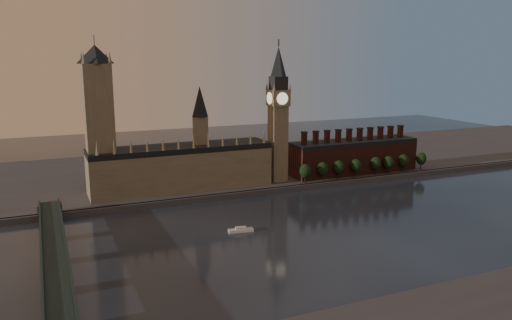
{
  "coord_description": "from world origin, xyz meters",
  "views": [
    {
      "loc": [
        -156.05,
        -229.17,
        98.04
      ],
      "look_at": [
        -32.23,
        55.0,
        34.04
      ],
      "focal_mm": 35.0,
      "sensor_mm": 36.0,
      "label": 1
    }
  ],
  "objects": [
    {
      "name": "victoria_tower",
      "position": [
        -120.0,
        115.0,
        59.09
      ],
      "size": [
        24.0,
        24.0,
        108.0
      ],
      "color": "gray",
      "rests_on": "north_bank"
    },
    {
      "name": "embankment_tree_5",
      "position": [
        103.64,
        94.39,
        13.47
      ],
      "size": [
        8.6,
        8.6,
        14.88
      ],
      "color": "black",
      "rests_on": "north_bank"
    },
    {
      "name": "embankment_tree_6",
      "position": [
        119.84,
        95.47,
        13.47
      ],
      "size": [
        8.6,
        8.6,
        14.88
      ],
      "color": "black",
      "rests_on": "north_bank"
    },
    {
      "name": "big_ben",
      "position": [
        10.0,
        110.0,
        56.83
      ],
      "size": [
        15.0,
        15.0,
        107.0
      ],
      "color": "gray",
      "rests_on": "north_bank"
    },
    {
      "name": "chimney_block",
      "position": [
        80.0,
        110.0,
        17.82
      ],
      "size": [
        110.0,
        25.0,
        37.0
      ],
      "color": "#4B211C",
      "rests_on": "north_bank"
    },
    {
      "name": "embankment_tree_3",
      "position": [
        72.03,
        94.76,
        13.47
      ],
      "size": [
        8.6,
        8.6,
        14.88
      ],
      "color": "black",
      "rests_on": "north_bank"
    },
    {
      "name": "embankment_tree_4",
      "position": [
        91.57,
        95.38,
        13.47
      ],
      "size": [
        8.6,
        8.6,
        14.88
      ],
      "color": "black",
      "rests_on": "north_bank"
    },
    {
      "name": "north_bank",
      "position": [
        0.0,
        178.04,
        2.0
      ],
      "size": [
        900.0,
        182.0,
        4.0
      ],
      "color": "#434348",
      "rests_on": "ground"
    },
    {
      "name": "river_boat",
      "position": [
        -55.58,
        23.11,
        1.1
      ],
      "size": [
        14.85,
        6.33,
        2.88
      ],
      "rotation": [
        0.0,
        0.0,
        -0.16
      ],
      "color": "silver",
      "rests_on": "ground"
    },
    {
      "name": "embankment_tree_1",
      "position": [
        41.57,
        95.11,
        13.47
      ],
      "size": [
        8.6,
        8.6,
        14.88
      ],
      "color": "black",
      "rests_on": "north_bank"
    },
    {
      "name": "embankment_tree_0",
      "position": [
        25.27,
        93.63,
        13.47
      ],
      "size": [
        8.6,
        8.6,
        14.88
      ],
      "color": "black",
      "rests_on": "north_bank"
    },
    {
      "name": "ground",
      "position": [
        0.0,
        0.0,
        0.0
      ],
      "size": [
        900.0,
        900.0,
        0.0
      ],
      "primitive_type": "plane",
      "color": "black",
      "rests_on": "ground"
    },
    {
      "name": "westminster_bridge",
      "position": [
        -155.0,
        -2.7,
        7.44
      ],
      "size": [
        14.0,
        200.0,
        11.55
      ],
      "color": "#1B2A26",
      "rests_on": "ground"
    },
    {
      "name": "embankment_tree_2",
      "position": [
        56.3,
        95.25,
        13.47
      ],
      "size": [
        8.6,
        8.6,
        14.88
      ],
      "color": "black",
      "rests_on": "north_bank"
    },
    {
      "name": "embankment_tree_7",
      "position": [
        138.76,
        95.36,
        13.47
      ],
      "size": [
        8.6,
        8.6,
        14.88
      ],
      "color": "black",
      "rests_on": "north_bank"
    },
    {
      "name": "palace_of_westminster",
      "position": [
        -64.41,
        114.91,
        21.63
      ],
      "size": [
        130.0,
        30.3,
        74.0
      ],
      "color": "gray",
      "rests_on": "north_bank"
    }
  ]
}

